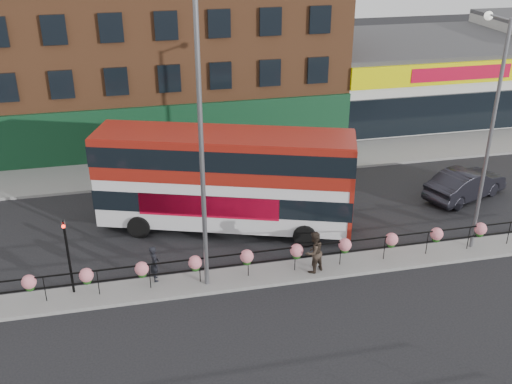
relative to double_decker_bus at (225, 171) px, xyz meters
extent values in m
plane|color=black|center=(1.11, -4.55, -2.95)|extent=(120.00, 120.00, 0.00)
cube|color=gray|center=(1.11, 7.45, -2.87)|extent=(60.00, 4.00, 0.15)
cube|color=gray|center=(1.11, -4.55, -2.87)|extent=(60.00, 1.60, 0.15)
cube|color=brown|center=(-2.89, 15.45, 2.05)|extent=(25.00, 12.00, 10.00)
cube|color=#0F371E|center=(-2.89, 9.37, -1.25)|extent=(25.00, 0.25, 3.40)
cube|color=silver|center=(17.11, 15.45, -0.45)|extent=(15.00, 12.00, 5.00)
cube|color=#3F3F42|center=(17.11, 15.45, 2.20)|extent=(15.00, 12.00, 0.30)
cube|color=#DFDD00|center=(17.11, 9.37, 1.35)|extent=(15.00, 0.25, 1.40)
cube|color=#B10624|center=(17.11, 9.25, 1.35)|extent=(7.00, 0.10, 0.90)
cube|color=black|center=(17.11, 9.37, -1.35)|extent=(15.00, 0.25, 2.60)
cube|color=black|center=(1.11, -4.55, -1.70)|extent=(30.00, 0.05, 0.05)
cube|color=black|center=(1.11, -4.55, -2.19)|extent=(30.00, 0.05, 0.05)
cylinder|color=black|center=(-7.89, -4.55, -2.25)|extent=(0.04, 0.04, 1.10)
cylinder|color=black|center=(-5.89, -4.55, -2.25)|extent=(0.04, 0.04, 1.10)
cylinder|color=black|center=(-3.89, -4.55, -2.25)|extent=(0.04, 0.04, 1.10)
cylinder|color=black|center=(-1.89, -4.55, -2.25)|extent=(0.04, 0.04, 1.10)
cylinder|color=black|center=(0.11, -4.55, -2.25)|extent=(0.04, 0.04, 1.10)
cylinder|color=black|center=(2.11, -4.55, -2.25)|extent=(0.04, 0.04, 1.10)
cylinder|color=black|center=(4.11, -4.55, -2.25)|extent=(0.04, 0.04, 1.10)
cylinder|color=black|center=(6.11, -4.55, -2.25)|extent=(0.04, 0.04, 1.10)
cylinder|color=black|center=(8.11, -4.55, -2.25)|extent=(0.04, 0.04, 1.10)
cylinder|color=black|center=(10.11, -4.55, -2.25)|extent=(0.04, 0.04, 1.10)
cylinder|color=black|center=(12.11, -4.55, -2.25)|extent=(0.04, 0.04, 1.10)
sphere|color=#D7717E|center=(-8.41, -4.55, -1.85)|extent=(0.56, 0.56, 0.56)
sphere|color=#1B4A14|center=(-8.41, -4.55, -2.08)|extent=(0.36, 0.36, 0.36)
sphere|color=#D7717E|center=(-6.29, -4.55, -1.85)|extent=(0.56, 0.56, 0.56)
sphere|color=#1B4A14|center=(-6.29, -4.55, -2.08)|extent=(0.36, 0.36, 0.36)
sphere|color=#D7717E|center=(-4.17, -4.55, -1.85)|extent=(0.56, 0.56, 0.56)
sphere|color=#1B4A14|center=(-4.17, -4.55, -2.08)|extent=(0.36, 0.36, 0.36)
sphere|color=#D7717E|center=(-2.06, -4.55, -1.85)|extent=(0.56, 0.56, 0.56)
sphere|color=#1B4A14|center=(-2.06, -4.55, -2.08)|extent=(0.36, 0.36, 0.36)
sphere|color=#D7717E|center=(0.06, -4.55, -1.85)|extent=(0.56, 0.56, 0.56)
sphere|color=#1B4A14|center=(0.06, -4.55, -2.08)|extent=(0.36, 0.36, 0.36)
sphere|color=#D7717E|center=(2.17, -4.55, -1.85)|extent=(0.56, 0.56, 0.56)
sphere|color=#1B4A14|center=(2.17, -4.55, -2.08)|extent=(0.36, 0.36, 0.36)
sphere|color=#D7717E|center=(4.29, -4.55, -1.85)|extent=(0.56, 0.56, 0.56)
sphere|color=#1B4A14|center=(4.29, -4.55, -2.08)|extent=(0.36, 0.36, 0.36)
sphere|color=#D7717E|center=(6.40, -4.55, -1.85)|extent=(0.56, 0.56, 0.56)
sphere|color=#1B4A14|center=(6.40, -4.55, -2.08)|extent=(0.36, 0.36, 0.36)
sphere|color=#D7717E|center=(8.52, -4.55, -1.85)|extent=(0.56, 0.56, 0.56)
sphere|color=#1B4A14|center=(8.52, -4.55, -2.08)|extent=(0.36, 0.36, 0.36)
sphere|color=#D7717E|center=(10.63, -4.55, -1.85)|extent=(0.56, 0.56, 0.56)
sphere|color=#1B4A14|center=(10.63, -4.55, -2.08)|extent=(0.36, 0.36, 0.36)
cube|color=silver|center=(-0.05, 0.02, -0.38)|extent=(11.98, 6.35, 4.27)
cube|color=maroon|center=(-0.05, 0.02, 0.85)|extent=(12.06, 6.43, 1.92)
cube|color=black|center=(-0.05, 0.02, -1.13)|extent=(12.08, 6.45, 0.96)
cube|color=black|center=(-0.05, 0.02, 1.01)|extent=(12.11, 6.48, 0.96)
cube|color=maroon|center=(-0.05, 0.02, 1.79)|extent=(11.98, 6.35, 0.13)
cube|color=maroon|center=(5.46, -1.88, -0.38)|extent=(1.08, 2.65, 4.27)
cube|color=#B10624|center=(-0.99, -1.09, -1.18)|extent=(6.07, 2.12, 1.07)
cylinder|color=black|center=(-4.12, 0.01, -2.41)|extent=(1.11, 0.65, 1.07)
cylinder|color=black|center=(-3.25, 2.53, -2.41)|extent=(1.11, 0.65, 1.07)
cylinder|color=black|center=(3.15, -2.50, -2.41)|extent=(1.11, 0.65, 1.07)
cylinder|color=black|center=(4.02, 0.03, -2.41)|extent=(1.11, 0.65, 1.07)
imported|color=black|center=(12.88, 0.47, -2.14)|extent=(5.17, 6.09, 1.61)
imported|color=black|center=(-3.65, -4.00, -2.01)|extent=(0.63, 0.47, 1.57)
imported|color=#32281F|center=(2.84, -4.78, -1.88)|extent=(1.43, 1.39, 1.84)
cylinder|color=slate|center=(-1.64, -4.71, 2.90)|extent=(0.18, 0.18, 11.39)
cylinder|color=slate|center=(10.40, -4.41, 2.21)|extent=(0.16, 0.16, 10.02)
cylinder|color=slate|center=(10.40, -3.65, 7.12)|extent=(0.10, 1.50, 0.10)
sphere|color=silver|center=(10.40, -2.90, 7.07)|extent=(0.36, 0.36, 0.36)
cylinder|color=black|center=(-6.89, -4.15, -1.20)|extent=(0.10, 0.10, 3.20)
imported|color=black|center=(-6.89, -4.15, 0.40)|extent=(0.15, 0.18, 0.90)
sphere|color=#FF190C|center=(-6.89, -4.27, 0.22)|extent=(0.14, 0.14, 0.14)
camera|label=1|loc=(-4.14, -25.00, 11.00)|focal=42.00mm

